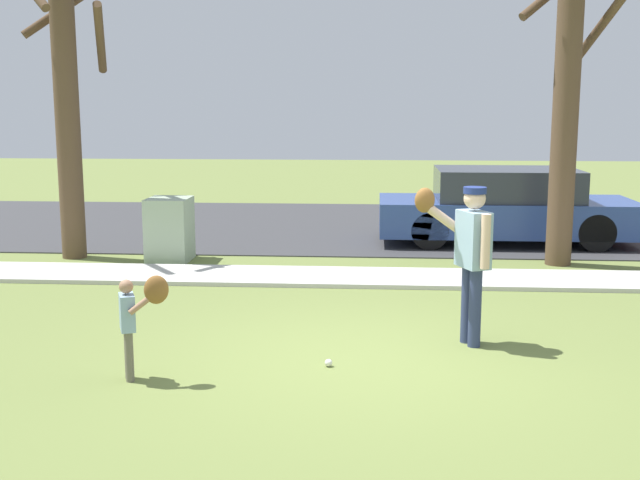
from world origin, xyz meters
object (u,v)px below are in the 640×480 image
person_child (137,312)px  parked_wagon_blue (506,207)px  baseball (329,363)px  street_tree_far (65,80)px  street_tree_near (568,69)px  person_adult (469,247)px  utility_cabinet (170,229)px

person_child → parked_wagon_blue: size_ratio=0.22×
baseball → parked_wagon_blue: 7.54m
parked_wagon_blue → baseball: bearing=68.4°
person_child → parked_wagon_blue: (4.47, 7.49, 0.01)m
person_child → street_tree_far: bearing=94.0°
street_tree_far → street_tree_near: bearing=-0.2°
street_tree_far → parked_wagon_blue: (7.24, 1.83, -2.20)m
person_adult → person_child: (-3.10, -1.32, -0.39)m
person_adult → baseball: (-1.40, -0.82, -1.00)m
person_child → street_tree_far: 6.68m
parked_wagon_blue → person_child: bearing=59.2°
parked_wagon_blue → utility_cabinet: bearing=19.4°
person_adult → baseball: 1.91m
person_adult → parked_wagon_blue: bearing=-124.6°
person_child → utility_cabinet: (-1.14, 5.52, -0.14)m
person_child → parked_wagon_blue: 8.73m
street_tree_far → parked_wagon_blue: size_ratio=1.20×
person_adult → street_tree_near: street_tree_near is taller
person_child → parked_wagon_blue: parked_wagon_blue is taller
person_child → baseball: size_ratio=13.39×
person_adult → utility_cabinet: (-4.24, 4.20, -0.53)m
street_tree_near → person_child: bearing=-131.7°
baseball → utility_cabinet: 5.79m
person_child → utility_cabinet: bearing=79.5°
baseball → parked_wagon_blue: parked_wagon_blue is taller
street_tree_near → street_tree_far: size_ratio=1.06×
person_adult → baseball: bearing=8.4°
utility_cabinet → person_child: bearing=-78.4°
street_tree_far → parked_wagon_blue: bearing=14.2°
baseball → street_tree_near: (3.31, 5.14, 2.97)m
utility_cabinet → street_tree_near: (6.15, 0.12, 2.50)m
person_adult → street_tree_near: (1.91, 4.31, 1.97)m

